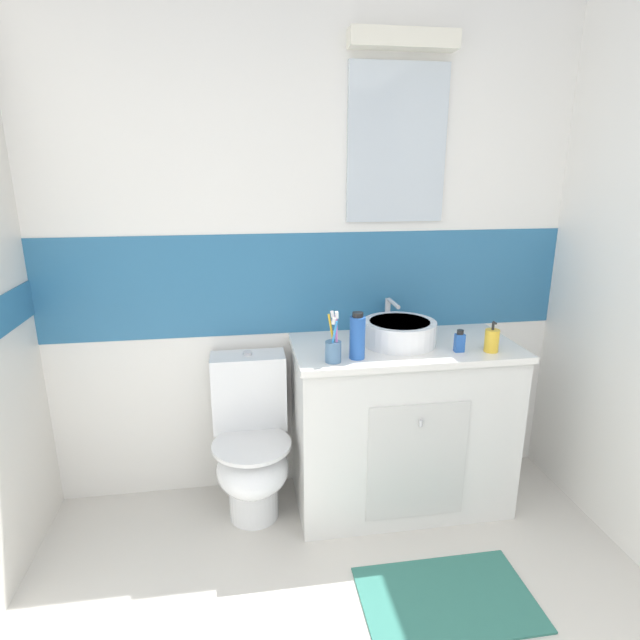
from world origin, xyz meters
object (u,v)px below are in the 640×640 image
object	(u,v)px
sink_basin	(399,331)
soap_dispenser	(492,340)
toothbrush_cup	(333,349)
perfume_flask_small	(460,341)
toilet	(252,445)
shampoo_bottle_tall	(357,337)

from	to	relation	value
sink_basin	soap_dispenser	size ratio (longest dim) A/B	2.70
toothbrush_cup	perfume_flask_small	world-z (taller)	toothbrush_cup
toilet	toothbrush_cup	xyz separation A→B (m)	(0.36, -0.20, 0.54)
sink_basin	perfume_flask_small	bearing A→B (deg)	-33.59
sink_basin	toothbrush_cup	size ratio (longest dim) A/B	1.73
toothbrush_cup	shampoo_bottle_tall	xyz separation A→B (m)	(0.11, 0.03, 0.04)
toilet	soap_dispenser	distance (m)	1.23
toilet	perfume_flask_small	xyz separation A→B (m)	(0.95, -0.16, 0.53)
toilet	shampoo_bottle_tall	xyz separation A→B (m)	(0.47, -0.17, 0.58)
toothbrush_cup	perfume_flask_small	size ratio (longest dim) A/B	2.18
toothbrush_cup	soap_dispenser	xyz separation A→B (m)	(0.73, 0.02, -0.01)
perfume_flask_small	toilet	bearing A→B (deg)	170.25
perfume_flask_small	shampoo_bottle_tall	size ratio (longest dim) A/B	0.50
shampoo_bottle_tall	toilet	bearing A→B (deg)	159.93
toothbrush_cup	toilet	bearing A→B (deg)	151.08
toothbrush_cup	shampoo_bottle_tall	distance (m)	0.12
sink_basin	toothbrush_cup	world-z (taller)	toothbrush_cup
toilet	toothbrush_cup	bearing A→B (deg)	-28.92
perfume_flask_small	soap_dispenser	bearing A→B (deg)	-7.54
toilet	shampoo_bottle_tall	bearing A→B (deg)	-20.07
sink_basin	toothbrush_cup	distance (m)	0.40
toilet	soap_dispenser	xyz separation A→B (m)	(1.09, -0.18, 0.53)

